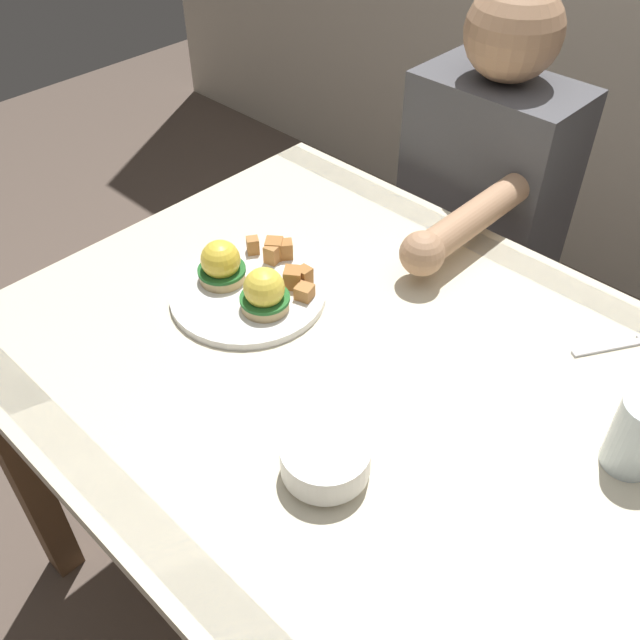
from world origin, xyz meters
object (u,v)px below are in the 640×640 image
(diner_person, at_px, (475,215))
(dining_table, at_px, (367,416))
(fruit_bowl, at_px, (327,459))
(eggs_benedict_plate, at_px, (248,284))
(water_glass_near, at_px, (636,438))
(fork, at_px, (623,345))

(diner_person, bearing_deg, dining_table, -71.52)
(dining_table, bearing_deg, diner_person, 108.48)
(fruit_bowl, bearing_deg, eggs_benedict_plate, 153.50)
(diner_person, bearing_deg, eggs_benedict_plate, -96.53)
(dining_table, xyz_separation_m, fruit_bowl, (0.08, -0.18, 0.14))
(water_glass_near, bearing_deg, fruit_bowl, -133.85)
(fork, distance_m, diner_person, 0.54)
(dining_table, relative_size, fork, 8.51)
(fork, relative_size, diner_person, 0.12)
(dining_table, bearing_deg, eggs_benedict_plate, -178.22)
(fork, xyz_separation_m, diner_person, (-0.46, 0.28, -0.09))
(dining_table, xyz_separation_m, diner_person, (-0.20, 0.60, 0.02))
(dining_table, distance_m, fruit_bowl, 0.24)
(fruit_bowl, bearing_deg, diner_person, 109.65)
(dining_table, xyz_separation_m, eggs_benedict_plate, (-0.27, -0.01, 0.13))
(water_glass_near, xyz_separation_m, diner_person, (-0.56, 0.49, -0.14))
(fork, bearing_deg, diner_person, 148.67)
(fruit_bowl, bearing_deg, water_glass_near, 46.15)
(water_glass_near, bearing_deg, eggs_benedict_plate, -169.33)
(fork, bearing_deg, eggs_benedict_plate, -147.71)
(eggs_benedict_plate, distance_m, water_glass_near, 0.64)
(dining_table, xyz_separation_m, fork, (0.25, 0.32, 0.11))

